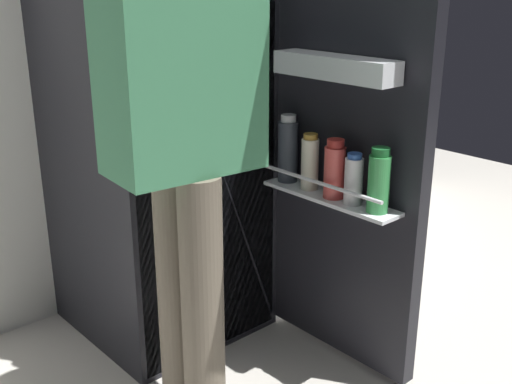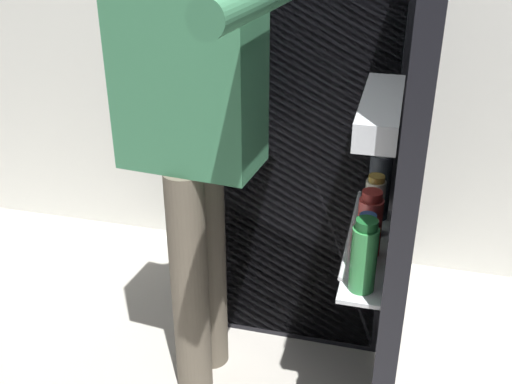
# 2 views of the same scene
# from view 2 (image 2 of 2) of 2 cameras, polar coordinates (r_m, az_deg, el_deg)

# --- Properties ---
(refrigerator) EXTENTS (0.67, 1.24, 1.63)m
(refrigerator) POSITION_cam_2_polar(r_m,az_deg,el_deg) (2.18, 6.37, 7.32)
(refrigerator) COLOR black
(refrigerator) RESTS_ON ground_plane
(person) EXTENTS (0.52, 0.73, 1.63)m
(person) POSITION_cam_2_polar(r_m,az_deg,el_deg) (1.72, -5.89, 7.52)
(person) COLOR #665B4C
(person) RESTS_ON ground_plane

